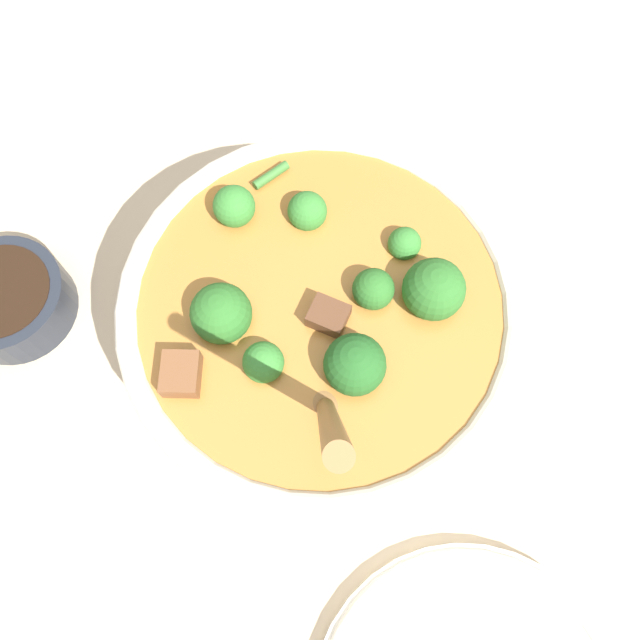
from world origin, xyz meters
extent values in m
plane|color=#C6B293|center=(0.00, 0.00, 0.00)|extent=(4.00, 4.00, 0.00)
cylinder|color=white|center=(0.00, 0.00, 0.05)|extent=(0.29, 0.29, 0.10)
torus|color=white|center=(0.00, 0.00, 0.10)|extent=(0.29, 0.29, 0.02)
cylinder|color=#B27533|center=(0.00, 0.00, 0.07)|extent=(0.26, 0.26, 0.07)
sphere|color=#2D6B28|center=(0.03, 0.07, 0.12)|extent=(0.04, 0.04, 0.04)
cylinder|color=#6B9956|center=(0.03, 0.07, 0.09)|extent=(0.02, 0.02, 0.02)
sphere|color=#387F33|center=(0.03, -0.05, 0.11)|extent=(0.03, 0.03, 0.03)
cylinder|color=#6B9956|center=(0.03, -0.05, 0.09)|extent=(0.01, 0.01, 0.01)
sphere|color=#235B23|center=(0.05, 0.00, 0.12)|extent=(0.04, 0.04, 0.04)
cylinder|color=#6B9956|center=(0.05, 0.00, 0.09)|extent=(0.01, 0.01, 0.02)
sphere|color=#387F33|center=(-0.09, -0.03, 0.12)|extent=(0.03, 0.03, 0.03)
cylinder|color=#6B9956|center=(-0.09, -0.03, 0.09)|extent=(0.01, 0.01, 0.01)
sphere|color=#2D6B28|center=(0.01, 0.04, 0.11)|extent=(0.03, 0.03, 0.03)
cylinder|color=#6B9956|center=(0.01, 0.04, 0.09)|extent=(0.01, 0.01, 0.01)
sphere|color=#387F33|center=(-0.07, 0.02, 0.11)|extent=(0.03, 0.03, 0.03)
cylinder|color=#6B9956|center=(-0.07, 0.02, 0.09)|extent=(0.01, 0.01, 0.01)
sphere|color=#2D6B28|center=(-0.02, -0.07, 0.12)|extent=(0.04, 0.04, 0.04)
cylinder|color=#6B9956|center=(-0.02, -0.07, 0.08)|extent=(0.01, 0.01, 0.02)
sphere|color=#387F33|center=(-0.01, 0.07, 0.11)|extent=(0.02, 0.02, 0.02)
cylinder|color=#6B9956|center=(-0.01, 0.07, 0.09)|extent=(0.01, 0.01, 0.01)
cube|color=brown|center=(0.01, -0.11, 0.11)|extent=(0.04, 0.03, 0.02)
cube|color=brown|center=(0.01, 0.00, 0.11)|extent=(0.03, 0.03, 0.02)
cylinder|color=#3D7533|center=(-0.11, 0.01, 0.11)|extent=(0.01, 0.03, 0.01)
ellipsoid|color=olive|center=(0.07, -0.03, 0.10)|extent=(0.04, 0.03, 0.01)
cylinder|color=olive|center=(0.10, -0.04, 0.19)|extent=(0.07, 0.04, 0.19)
cylinder|color=#232833|center=(-0.15, -0.22, 0.02)|extent=(0.10, 0.10, 0.04)
cylinder|color=black|center=(-0.15, -0.22, 0.03)|extent=(0.08, 0.08, 0.01)
camera|label=1|loc=(0.15, -0.07, 0.51)|focal=35.00mm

